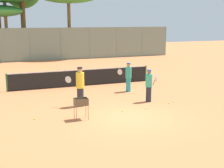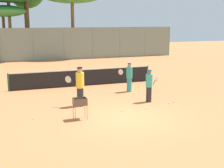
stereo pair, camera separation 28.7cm
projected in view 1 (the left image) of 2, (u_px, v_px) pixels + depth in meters
name	position (u px, v px, depth m)	size (l,w,h in m)	color
ground_plane	(127.00, 118.00, 13.37)	(80.00, 80.00, 0.00)	#C67242
tennis_net	(82.00, 77.00, 19.73)	(9.15, 0.10, 1.07)	#26592D
back_fence	(46.00, 44.00, 31.90)	(28.35, 0.08, 3.35)	gray
player_white_outfit	(128.00, 77.00, 18.10)	(0.91, 0.35, 1.70)	teal
player_red_cap	(80.00, 86.00, 14.99)	(0.92, 0.49, 1.92)	#26262D
player_yellow_shirt	(149.00, 85.00, 15.84)	(0.87, 0.40, 1.67)	#26262D
ball_cart	(81.00, 104.00, 13.03)	(0.56, 0.41, 0.92)	brown
tennis_ball_0	(174.00, 102.00, 15.90)	(0.07, 0.07, 0.07)	#D1E54C
tennis_ball_1	(169.00, 103.00, 15.60)	(0.07, 0.07, 0.07)	#D1E54C
tennis_ball_2	(123.00, 111.00, 14.27)	(0.07, 0.07, 0.07)	#D1E54C
tennis_ball_3	(89.00, 90.00, 18.50)	(0.07, 0.07, 0.07)	#D1E54C
tennis_ball_4	(146.00, 108.00, 14.75)	(0.07, 0.07, 0.07)	#D1E54C
tennis_ball_5	(133.00, 93.00, 17.67)	(0.07, 0.07, 0.07)	#D1E54C
tennis_ball_6	(135.00, 86.00, 19.53)	(0.07, 0.07, 0.07)	#D1E54C
tennis_ball_7	(34.00, 119.00, 13.13)	(0.07, 0.07, 0.07)	#D1E54C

